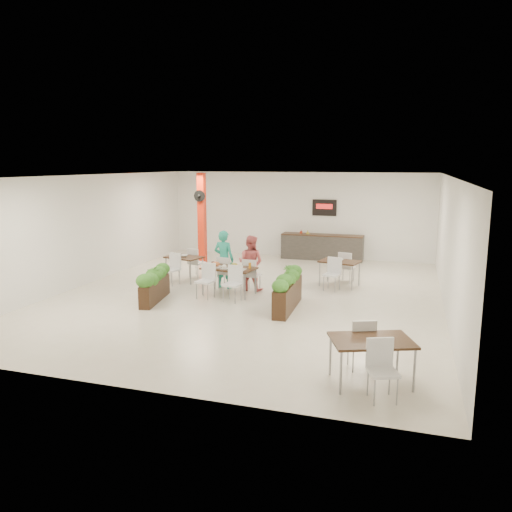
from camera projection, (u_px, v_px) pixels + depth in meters
The scene contains 12 objects.
ground at pixel (249, 295), 13.55m from camera, with size 12.00×12.00×0.00m, color beige.
room_shell at pixel (249, 222), 13.18m from camera, with size 10.10×12.10×3.22m.
red_column at pixel (202, 217), 17.68m from camera, with size 0.40×0.41×3.20m.
service_counter at pixel (322, 246), 18.47m from camera, with size 3.00×0.64×2.20m.
main_table at pixel (229, 272), 13.50m from camera, with size 1.49×1.76×0.92m.
diner_man at pixel (224, 259), 14.19m from camera, with size 0.61×0.40×1.67m, color teal.
diner_woman at pixel (251, 263), 13.96m from camera, with size 0.76×0.59×1.55m, color #E06364.
planter_left at pixel (155, 282), 12.88m from camera, with size 0.64×1.77×0.93m.
planter_right at pixel (288, 289), 12.15m from camera, with size 0.46×2.09×1.10m.
side_table_a at pixel (184, 261), 15.08m from camera, with size 1.21×1.67×0.92m.
side_table_b at pixel (340, 265), 14.42m from camera, with size 1.24×1.67×0.92m.
side_table_c at pixel (371, 346), 8.01m from camera, with size 1.50×1.66×0.92m.
Camera 1 is at (4.10, -12.47, 3.53)m, focal length 35.00 mm.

